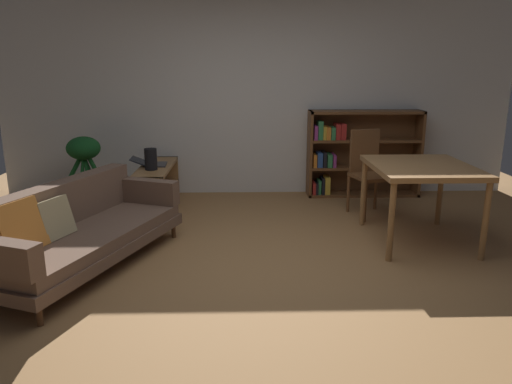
{
  "coord_description": "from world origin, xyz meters",
  "views": [
    {
      "loc": [
        -0.18,
        -3.88,
        1.71
      ],
      "look_at": [
        -0.06,
        0.49,
        0.57
      ],
      "focal_mm": 34.13,
      "sensor_mm": 36.0,
      "label": 1
    }
  ],
  "objects_px": {
    "potted_floor_plant": "(85,161)",
    "bookshelf": "(356,153)",
    "fabric_couch": "(75,229)",
    "media_console": "(157,188)",
    "open_laptop": "(151,163)",
    "dining_table": "(421,173)",
    "desk_speaker": "(151,159)",
    "dining_chair_near": "(369,169)"
  },
  "relations": [
    {
      "from": "potted_floor_plant",
      "to": "dining_chair_near",
      "type": "height_order",
      "value": "dining_chair_near"
    },
    {
      "from": "desk_speaker",
      "to": "bookshelf",
      "type": "height_order",
      "value": "bookshelf"
    },
    {
      "from": "media_console",
      "to": "desk_speaker",
      "type": "bearing_deg",
      "value": -93.58
    },
    {
      "from": "potted_floor_plant",
      "to": "dining_table",
      "type": "xyz_separation_m",
      "value": [
        3.68,
        -1.37,
        0.13
      ]
    },
    {
      "from": "potted_floor_plant",
      "to": "bookshelf",
      "type": "distance_m",
      "value": 3.49
    },
    {
      "from": "bookshelf",
      "to": "dining_chair_near",
      "type": "bearing_deg",
      "value": -93.02
    },
    {
      "from": "fabric_couch",
      "to": "media_console",
      "type": "xyz_separation_m",
      "value": [
        0.39,
        1.78,
        -0.09
      ]
    },
    {
      "from": "media_console",
      "to": "potted_floor_plant",
      "type": "xyz_separation_m",
      "value": [
        -0.9,
        0.18,
        0.3
      ]
    },
    {
      "from": "dining_chair_near",
      "to": "bookshelf",
      "type": "relative_size",
      "value": 0.66
    },
    {
      "from": "potted_floor_plant",
      "to": "dining_table",
      "type": "relative_size",
      "value": 0.77
    },
    {
      "from": "desk_speaker",
      "to": "dining_table",
      "type": "distance_m",
      "value": 2.96
    },
    {
      "from": "dining_table",
      "to": "dining_chair_near",
      "type": "relative_size",
      "value": 1.14
    },
    {
      "from": "fabric_couch",
      "to": "bookshelf",
      "type": "height_order",
      "value": "bookshelf"
    },
    {
      "from": "media_console",
      "to": "dining_chair_near",
      "type": "height_order",
      "value": "dining_chair_near"
    },
    {
      "from": "potted_floor_plant",
      "to": "dining_chair_near",
      "type": "relative_size",
      "value": 0.88
    },
    {
      "from": "desk_speaker",
      "to": "media_console",
      "type": "bearing_deg",
      "value": 86.42
    },
    {
      "from": "desk_speaker",
      "to": "bookshelf",
      "type": "relative_size",
      "value": 0.17
    },
    {
      "from": "open_laptop",
      "to": "fabric_couch",
      "type": "bearing_deg",
      "value": -99.92
    },
    {
      "from": "media_console",
      "to": "dining_table",
      "type": "relative_size",
      "value": 1.13
    },
    {
      "from": "media_console",
      "to": "dining_table",
      "type": "bearing_deg",
      "value": -23.26
    },
    {
      "from": "fabric_couch",
      "to": "media_console",
      "type": "bearing_deg",
      "value": 77.71
    },
    {
      "from": "bookshelf",
      "to": "dining_table",
      "type": "bearing_deg",
      "value": -83.08
    },
    {
      "from": "media_console",
      "to": "desk_speaker",
      "type": "height_order",
      "value": "desk_speaker"
    },
    {
      "from": "open_laptop",
      "to": "bookshelf",
      "type": "distance_m",
      "value": 2.69
    },
    {
      "from": "fabric_couch",
      "to": "desk_speaker",
      "type": "distance_m",
      "value": 1.64
    },
    {
      "from": "potted_floor_plant",
      "to": "bookshelf",
      "type": "height_order",
      "value": "bookshelf"
    },
    {
      "from": "potted_floor_plant",
      "to": "media_console",
      "type": "bearing_deg",
      "value": -11.1
    },
    {
      "from": "fabric_couch",
      "to": "dining_chair_near",
      "type": "distance_m",
      "value": 3.28
    },
    {
      "from": "open_laptop",
      "to": "dining_table",
      "type": "distance_m",
      "value": 3.11
    },
    {
      "from": "media_console",
      "to": "potted_floor_plant",
      "type": "distance_m",
      "value": 0.97
    },
    {
      "from": "media_console",
      "to": "bookshelf",
      "type": "bearing_deg",
      "value": 13.87
    },
    {
      "from": "fabric_couch",
      "to": "bookshelf",
      "type": "xyz_separation_m",
      "value": [
        2.95,
        2.41,
        0.22
      ]
    },
    {
      "from": "open_laptop",
      "to": "dining_chair_near",
      "type": "height_order",
      "value": "dining_chair_near"
    },
    {
      "from": "dining_table",
      "to": "bookshelf",
      "type": "height_order",
      "value": "bookshelf"
    },
    {
      "from": "fabric_couch",
      "to": "dining_table",
      "type": "relative_size",
      "value": 1.91
    },
    {
      "from": "fabric_couch",
      "to": "media_console",
      "type": "distance_m",
      "value": 1.82
    },
    {
      "from": "media_console",
      "to": "open_laptop",
      "type": "relative_size",
      "value": 2.9
    },
    {
      "from": "dining_table",
      "to": "desk_speaker",
      "type": "bearing_deg",
      "value": 160.6
    },
    {
      "from": "open_laptop",
      "to": "desk_speaker",
      "type": "bearing_deg",
      "value": -78.4
    },
    {
      "from": "dining_table",
      "to": "bookshelf",
      "type": "distance_m",
      "value": 1.85
    },
    {
      "from": "desk_speaker",
      "to": "potted_floor_plant",
      "type": "distance_m",
      "value": 0.97
    },
    {
      "from": "potted_floor_plant",
      "to": "dining_chair_near",
      "type": "xyz_separation_m",
      "value": [
        3.42,
        -0.43,
        -0.02
      ]
    }
  ]
}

